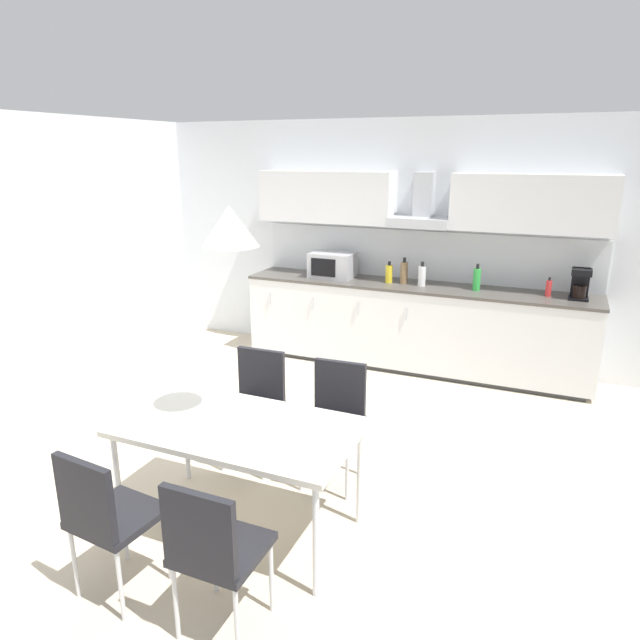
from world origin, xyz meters
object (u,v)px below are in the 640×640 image
object	(u,v)px
coffee_maker	(580,284)
bottle_yellow	(389,274)
microwave	(332,265)
chair_far_left	(256,396)
pendant_lamp	(229,226)
chair_near_right	(212,545)
bottle_red	(549,288)
dining_table	(239,431)
bottle_white	(422,276)
bottle_brown	(404,272)
chair_near_left	(104,511)
bottle_green	(477,279)
chair_far_right	(336,410)

from	to	relation	value
coffee_maker	bottle_yellow	world-z (taller)	coffee_maker
microwave	coffee_maker	bearing A→B (deg)	0.59
chair_far_left	pendant_lamp	distance (m)	1.62
chair_near_right	bottle_red	bearing A→B (deg)	72.46
bottle_red	dining_table	distance (m)	3.62
dining_table	chair_far_left	size ratio (longest dim) A/B	1.66
bottle_white	pendant_lamp	distance (m)	3.32
bottle_red	bottle_brown	size ratio (longest dim) A/B	0.67
bottle_white	microwave	bearing A→B (deg)	178.66
bottle_brown	chair_near_left	bearing A→B (deg)	-96.69
microwave	coffee_maker	size ratio (longest dim) A/B	1.60
bottle_red	dining_table	world-z (taller)	bottle_red
bottle_green	chair_near_right	world-z (taller)	bottle_green
microwave	bottle_yellow	distance (m)	0.67
chair_near_left	chair_far_left	bearing A→B (deg)	89.81
coffee_maker	pendant_lamp	world-z (taller)	pendant_lamp
bottle_red	pendant_lamp	bearing A→B (deg)	-116.26
bottle_red	chair_near_left	xyz separation A→B (m)	(-1.93, -4.02, -0.48)
chair_far_left	pendant_lamp	xyz separation A→B (m)	(0.33, -0.79, 1.38)
bottle_yellow	dining_table	xyz separation A→B (m)	(0.02, -3.20, -0.36)
bottle_red	bottle_green	distance (m)	0.69
bottle_yellow	microwave	bearing A→B (deg)	179.18
bottle_white	bottle_brown	bearing A→B (deg)	170.14
bottle_yellow	bottle_green	xyz separation A→B (m)	(0.93, 0.01, 0.02)
bottle_yellow	chair_far_left	size ratio (longest dim) A/B	0.27
chair_far_left	chair_near_left	bearing A→B (deg)	-90.19
bottle_green	bottle_yellow	bearing A→B (deg)	-179.43
chair_near_right	chair_far_left	xyz separation A→B (m)	(-0.65, 1.57, 0.00)
bottle_red	chair_far_right	world-z (taller)	bottle_red
bottle_yellow	bottle_brown	bearing A→B (deg)	7.44
bottle_brown	bottle_yellow	size ratio (longest dim) A/B	1.22
bottle_white	chair_near_right	bearing A→B (deg)	-90.25
bottle_red	chair_near_right	xyz separation A→B (m)	(-1.27, -4.02, -0.48)
coffee_maker	dining_table	size ratio (longest dim) A/B	0.21
bottle_yellow	chair_near_left	xyz separation A→B (m)	(-0.31, -3.99, -0.50)
coffee_maker	bottle_yellow	distance (m)	1.90
chair_near_left	pendant_lamp	size ratio (longest dim) A/B	2.72
bottle_green	dining_table	xyz separation A→B (m)	(-0.90, -3.21, -0.37)
microwave	dining_table	distance (m)	3.31
dining_table	chair_near_right	xyz separation A→B (m)	(0.32, -0.79, -0.15)
bottle_white	bottle_green	world-z (taller)	bottle_green
bottle_red	bottle_green	xyz separation A→B (m)	(-0.69, -0.02, 0.04)
coffee_maker	chair_far_right	distance (m)	2.95
bottle_yellow	pendant_lamp	xyz separation A→B (m)	(0.02, -3.20, 0.88)
chair_far_left	bottle_brown	bearing A→B (deg)	79.20
bottle_green	bottle_red	bearing A→B (deg)	1.80
microwave	pendant_lamp	xyz separation A→B (m)	(0.69, -3.21, 0.84)
bottle_green	chair_near_left	size ratio (longest dim) A/B	0.32
bottle_white	coffee_maker	bearing A→B (deg)	1.89
bottle_yellow	bottle_red	bearing A→B (deg)	1.09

